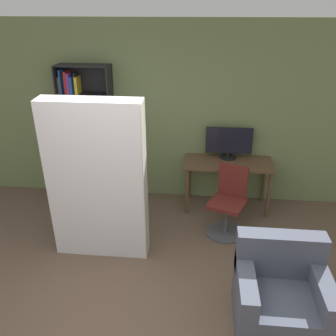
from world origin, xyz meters
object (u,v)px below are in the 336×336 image
Objects in this scene: office_chair at (228,207)px; bookshelf at (83,137)px; monitor at (229,142)px; mattress_near at (98,182)px; armchair at (281,295)px.

bookshelf is at bearing 158.23° from office_chair.
bookshelf reaches higher than monitor.
mattress_near is at bearing -136.11° from monitor.
office_chair is 0.47× the size of mattress_near.
armchair is at bearing -74.37° from office_chair.
bookshelf is 2.44× the size of armchair.
mattress_near is (-1.55, -0.64, 0.61)m from office_chair.
monitor is 1.06m from office_chair.
bookshelf is (-2.20, 0.88, 0.60)m from office_chair.
monitor is 2.17m from mattress_near.
office_chair is 2.45m from bookshelf.
monitor is 0.81× the size of armchair.
office_chair is 0.45× the size of bookshelf.
bookshelf is at bearing 113.27° from mattress_near.
bookshelf is 1.65m from mattress_near.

